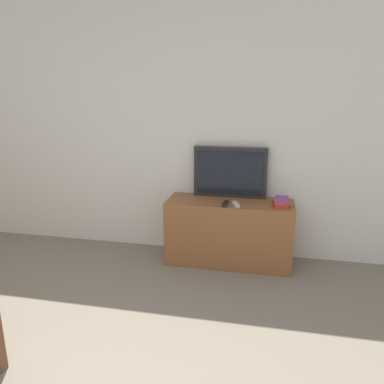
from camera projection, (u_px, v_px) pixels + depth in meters
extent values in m
cube|color=silver|center=(153.00, 129.00, 3.91)|extent=(9.00, 0.06, 2.60)
cube|color=brown|center=(229.00, 232.00, 3.74)|extent=(1.23, 0.45, 0.64)
cube|color=black|center=(230.00, 172.00, 3.77)|extent=(0.73, 0.08, 0.51)
cube|color=black|center=(230.00, 173.00, 3.72)|extent=(0.65, 0.01, 0.43)
cube|color=#B72D28|center=(280.00, 204.00, 3.52)|extent=(0.15, 0.21, 0.03)
cube|color=#995623|center=(282.00, 201.00, 3.51)|extent=(0.17, 0.18, 0.02)
cube|color=#7A3884|center=(282.00, 199.00, 3.51)|extent=(0.13, 0.17, 0.03)
cube|color=black|center=(225.00, 204.00, 3.55)|extent=(0.05, 0.18, 0.02)
cube|color=#B7B7B7|center=(236.00, 204.00, 3.53)|extent=(0.09, 0.15, 0.02)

